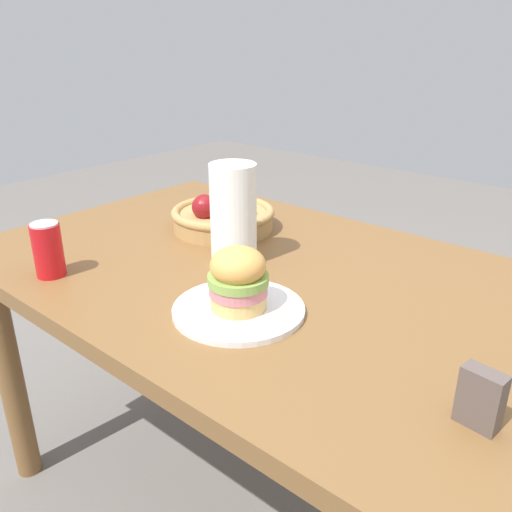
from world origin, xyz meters
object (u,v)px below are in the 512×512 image
at_px(soda_can, 48,250).
at_px(sandwich, 238,279).
at_px(plate, 239,310).
at_px(napkin_holder, 481,399).
at_px(fruit_basket, 223,214).
at_px(paper_towel_roll, 233,214).

bearing_deg(soda_can, sandwich, 18.53).
distance_m(plate, napkin_holder, 0.48).
bearing_deg(plate, soda_can, -161.47).
bearing_deg(napkin_holder, soda_can, -165.49).
height_order(sandwich, napkin_holder, sandwich).
xyz_separation_m(plate, fruit_basket, (-0.36, 0.33, 0.04)).
distance_m(sandwich, fruit_basket, 0.49).
bearing_deg(paper_towel_roll, plate, -45.26).
xyz_separation_m(sandwich, fruit_basket, (-0.36, 0.33, -0.03)).
relative_size(fruit_basket, napkin_holder, 3.22).
relative_size(sandwich, paper_towel_roll, 0.53).
bearing_deg(fruit_basket, plate, -42.66).
distance_m(paper_towel_roll, napkin_holder, 0.69).
xyz_separation_m(plate, soda_can, (-0.44, -0.15, 0.06)).
xyz_separation_m(paper_towel_roll, napkin_holder, (0.66, -0.21, -0.07)).
distance_m(sandwich, napkin_holder, 0.48).
height_order(plate, sandwich, sandwich).
bearing_deg(soda_can, paper_towel_roll, 51.60).
bearing_deg(paper_towel_roll, napkin_holder, -17.41).
xyz_separation_m(fruit_basket, napkin_holder, (0.84, -0.35, 0.00)).
relative_size(plate, fruit_basket, 0.91).
bearing_deg(paper_towel_roll, sandwich, -45.26).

